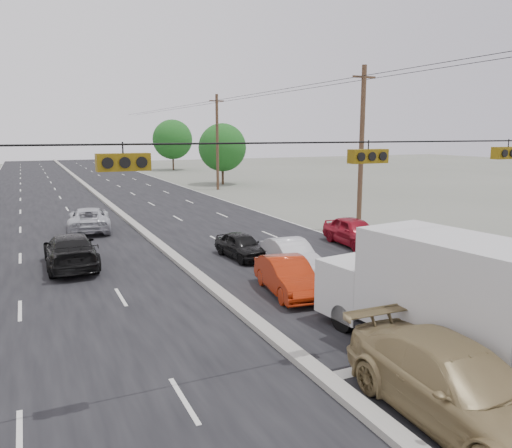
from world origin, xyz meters
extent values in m
plane|color=#606356|center=(0.00, 0.00, 0.00)|extent=(200.00, 200.00, 0.00)
cube|color=black|center=(0.00, 30.00, 0.00)|extent=(20.00, 160.00, 0.02)
cube|color=gray|center=(0.00, 30.00, 0.10)|extent=(0.50, 160.00, 0.20)
cylinder|color=#422D1E|center=(12.50, 15.00, 5.00)|extent=(0.30, 0.30, 10.00)
cube|color=#422D1E|center=(12.50, 15.00, 9.30)|extent=(1.60, 0.12, 0.12)
cylinder|color=#422D1E|center=(12.50, 40.00, 5.00)|extent=(0.30, 0.30, 10.00)
cube|color=#422D1E|center=(12.50, 40.00, 9.30)|extent=(1.60, 0.12, 0.12)
cylinder|color=black|center=(0.00, 0.00, 5.80)|extent=(25.00, 0.04, 0.04)
cube|color=#72590C|center=(-4.50, 0.00, 5.45)|extent=(1.05, 0.30, 0.35)
cube|color=#72590C|center=(1.50, 0.00, 5.45)|extent=(1.05, 0.30, 0.35)
cube|color=#72590C|center=(6.50, 0.00, 5.45)|extent=(1.05, 0.30, 0.35)
cylinder|color=#382619|center=(15.00, 45.00, 1.26)|extent=(0.28, 0.28, 2.52)
sphere|color=#165418|center=(15.00, 45.00, 4.34)|extent=(5.60, 5.60, 5.60)
cylinder|color=#382619|center=(16.00, 70.00, 1.44)|extent=(0.28, 0.28, 2.88)
sphere|color=#165418|center=(16.00, 70.00, 4.96)|extent=(6.40, 6.40, 6.40)
cube|color=black|center=(3.50, -0.22, 0.43)|extent=(3.00, 6.90, 0.24)
cube|color=beige|center=(3.59, -0.97, 2.05)|extent=(2.95, 5.03, 2.67)
cube|color=beige|center=(3.20, 2.20, 1.19)|extent=(2.50, 2.08, 1.72)
cylinder|color=black|center=(2.24, 1.84, 0.43)|extent=(0.39, 0.89, 0.86)
cylinder|color=black|center=(4.22, 2.08, 0.43)|extent=(0.39, 0.89, 0.86)
cylinder|color=black|center=(2.76, -2.42, 0.43)|extent=(0.39, 0.89, 0.86)
imported|color=olive|center=(1.53, -3.23, 0.83)|extent=(2.51, 5.80, 1.66)
imported|color=#A2230A|center=(2.42, 5.77, 0.68)|extent=(2.00, 4.31, 1.37)
imported|color=black|center=(3.00, 11.53, 0.62)|extent=(1.77, 3.76, 1.24)
imported|color=#BCBCBE|center=(4.09, 8.54, 0.68)|extent=(1.79, 4.26, 1.37)
imported|color=navy|center=(9.54, 5.34, 0.74)|extent=(2.72, 5.30, 1.47)
imported|color=maroon|center=(9.60, 11.49, 0.76)|extent=(2.09, 4.55, 1.51)
imported|color=black|center=(-4.67, 13.23, 0.78)|extent=(2.20, 5.37, 1.55)
imported|color=#B5B7BD|center=(-2.88, 21.81, 0.73)|extent=(3.02, 5.53, 1.47)
camera|label=1|loc=(-6.31, -10.17, 6.03)|focal=35.00mm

